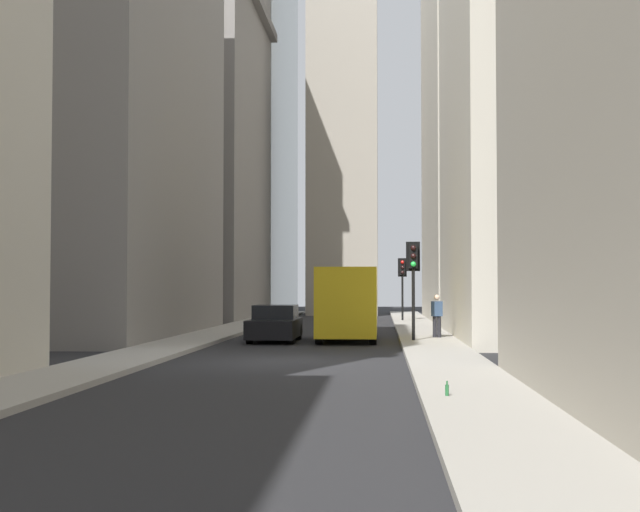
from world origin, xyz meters
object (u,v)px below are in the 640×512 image
Objects in this scene: traffic_light_midblock at (413,268)px; discarded_bottle at (447,390)px; pedestrian at (437,314)px; traffic_light_far_junction at (402,275)px; sedan_black at (275,324)px; delivery_truck at (348,303)px.

discarded_bottle is (-16.36, 0.00, -2.58)m from traffic_light_midblock.
pedestrian is at bearing -28.10° from traffic_light_midblock.
pedestrian is at bearing -176.98° from traffic_light_far_junction.
traffic_light_far_junction is at bearing -16.48° from sedan_black.
pedestrian reaches higher than sedan_black.
traffic_light_midblock is 16.56m from discarded_bottle.
traffic_light_midblock is 13.57× the size of discarded_bottle.
delivery_truck is at bearing 171.55° from traffic_light_far_junction.
delivery_truck reaches higher than pedestrian.
traffic_light_far_junction is (19.14, -0.07, 0.01)m from traffic_light_midblock.
traffic_light_midblock reaches higher than delivery_truck.
delivery_truck is 1.76× the size of traffic_light_midblock.
delivery_truck reaches higher than discarded_bottle.
delivery_truck is at bearing 52.56° from traffic_light_midblock.
pedestrian is (-0.06, -3.47, -0.41)m from delivery_truck.
traffic_light_midblock is at bearing -100.95° from sedan_black.
discarded_bottle is at bearing 176.90° from pedestrian.
traffic_light_far_junction is at bearing -0.21° from traffic_light_midblock.
traffic_light_far_junction is 35.59m from discarded_bottle.
discarded_bottle is (-35.50, 0.07, -2.59)m from traffic_light_far_junction.
traffic_light_far_junction reaches higher than pedestrian.
delivery_truck is 18.47m from discarded_bottle.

